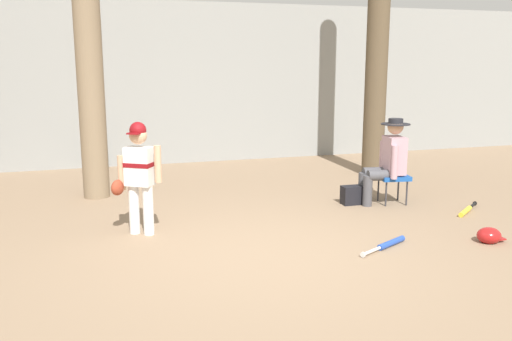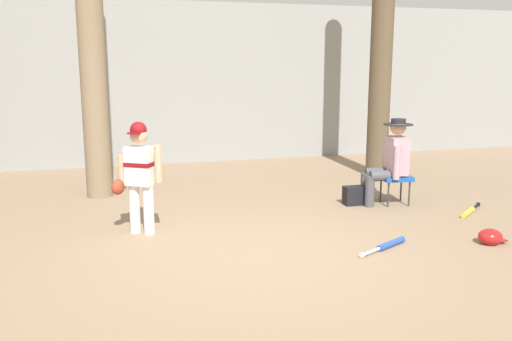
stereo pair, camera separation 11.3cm
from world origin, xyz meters
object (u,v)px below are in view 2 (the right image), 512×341
(handbag_beside_stool, at_px, (356,195))
(bat_yellow_trainer, at_px, (469,211))
(tree_behind_spectator, at_px, (382,43))
(young_ballplayer, at_px, (139,171))
(tree_near_player, at_px, (91,27))
(folding_stool, at_px, (395,178))
(bat_blue_youth, at_px, (388,245))
(batting_helmet_red, at_px, (490,237))
(seated_spectator, at_px, (390,159))

(handbag_beside_stool, relative_size, bat_yellow_trainer, 0.55)
(tree_behind_spectator, relative_size, young_ballplayer, 3.95)
(tree_near_player, distance_m, tree_behind_spectator, 4.73)
(handbag_beside_stool, bearing_deg, folding_stool, -11.95)
(young_ballplayer, relative_size, folding_stool, 2.84)
(handbag_beside_stool, relative_size, bat_blue_youth, 0.48)
(young_ballplayer, relative_size, bat_yellow_trainer, 2.12)
(bat_blue_youth, xyz_separation_m, batting_helmet_red, (1.15, -0.19, 0.04))
(tree_behind_spectator, relative_size, bat_yellow_trainer, 8.37)
(handbag_beside_stool, bearing_deg, batting_helmet_red, -71.36)
(batting_helmet_red, bearing_deg, bat_blue_youth, 170.55)
(tree_behind_spectator, relative_size, handbag_beside_stool, 15.16)
(folding_stool, bearing_deg, tree_near_player, 157.72)
(tree_behind_spectator, xyz_separation_m, handbag_beside_stool, (-1.28, -1.77, -2.16))
(tree_behind_spectator, relative_size, folding_stool, 11.22)
(tree_behind_spectator, distance_m, seated_spectator, 2.63)
(seated_spectator, bearing_deg, young_ballplayer, -173.44)
(bat_blue_youth, bearing_deg, tree_near_player, 132.01)
(young_ballplayer, distance_m, batting_helmet_red, 3.99)
(folding_stool, relative_size, batting_helmet_red, 1.46)
(tree_near_player, height_order, seated_spectator, tree_near_player)
(tree_behind_spectator, relative_size, seated_spectator, 4.29)
(young_ballplayer, distance_m, folding_stool, 3.58)
(tree_behind_spectator, distance_m, folding_stool, 2.79)
(folding_stool, bearing_deg, bat_blue_youth, -122.18)
(tree_near_player, distance_m, batting_helmet_red, 5.86)
(handbag_beside_stool, xyz_separation_m, batting_helmet_red, (0.66, -1.95, -0.05))
(young_ballplayer, bearing_deg, bat_yellow_trainer, -4.92)
(tree_near_player, height_order, tree_behind_spectator, tree_near_player)
(bat_yellow_trainer, relative_size, batting_helmet_red, 1.95)
(tree_behind_spectator, xyz_separation_m, folding_stool, (-0.73, -1.88, -1.93))
(bat_blue_youth, distance_m, batting_helmet_red, 1.16)
(young_ballplayer, height_order, handbag_beside_stool, young_ballplayer)
(handbag_beside_stool, bearing_deg, young_ballplayer, -170.61)
(handbag_beside_stool, distance_m, batting_helmet_red, 2.06)
(tree_near_player, height_order, young_ballplayer, tree_near_player)
(tree_near_player, distance_m, seated_spectator, 4.58)
(bat_yellow_trainer, bearing_deg, tree_near_player, 152.99)
(young_ballplayer, xyz_separation_m, bat_blue_youth, (2.50, -1.26, -0.71))
(tree_near_player, distance_m, handbag_beside_stool, 4.41)
(tree_near_player, relative_size, folding_stool, 12.02)
(handbag_beside_stool, bearing_deg, bat_blue_youth, -105.55)
(folding_stool, bearing_deg, tree_behind_spectator, 68.71)
(young_ballplayer, height_order, bat_blue_youth, young_ballplayer)
(young_ballplayer, relative_size, batting_helmet_red, 4.14)
(folding_stool, relative_size, bat_blue_youth, 0.64)
(folding_stool, xyz_separation_m, batting_helmet_red, (0.11, -1.83, -0.29))
(bat_yellow_trainer, bearing_deg, seated_spectator, 135.51)
(batting_helmet_red, bearing_deg, handbag_beside_stool, 108.64)
(tree_behind_spectator, height_order, seated_spectator, tree_behind_spectator)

